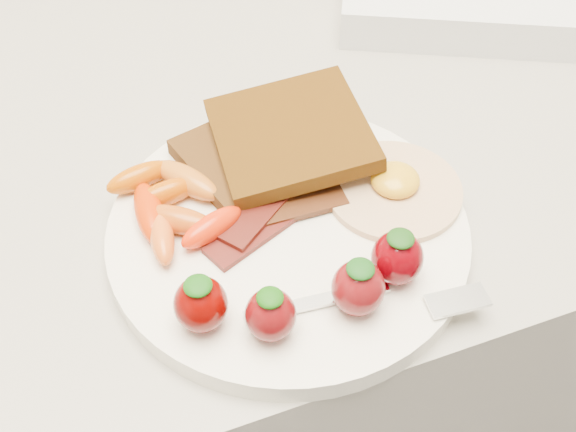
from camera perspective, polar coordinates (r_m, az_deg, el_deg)
name	(u,v)px	position (r m, az deg, el deg)	size (l,w,h in m)	color
counter	(225,367)	(1.01, -4.98, -11.81)	(2.00, 0.60, 0.90)	gray
plate	(288,233)	(0.54, 0.00, -1.33)	(0.27, 0.27, 0.02)	white
toast_lower	(246,156)	(0.58, -3.32, 4.73)	(0.09, 0.09, 0.01)	black
toast_upper	(290,134)	(0.58, 0.20, 6.50)	(0.12, 0.12, 0.01)	#331807
fried_egg	(394,187)	(0.56, 8.38, 2.27)	(0.14, 0.14, 0.02)	beige
bacon_strips	(271,212)	(0.54, -1.34, 0.35)	(0.12, 0.09, 0.01)	#350B0A
baby_carrots	(171,205)	(0.54, -9.26, 0.83)	(0.09, 0.11, 0.02)	#B74A00
strawberries	(311,289)	(0.47, 1.80, -5.76)	(0.17, 0.06, 0.04)	#580200
fork	(381,301)	(0.49, 7.36, -6.69)	(0.16, 0.05, 0.00)	silver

